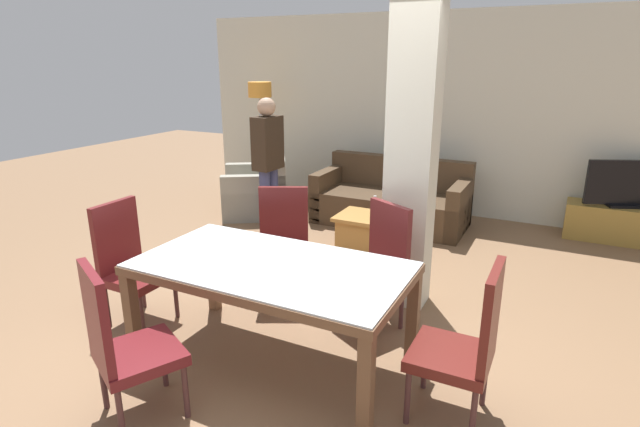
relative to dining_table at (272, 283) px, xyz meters
name	(u,v)px	position (x,y,z in m)	size (l,w,h in m)	color
ground_plane	(274,361)	(0.00, 0.00, -0.62)	(18.00, 18.00, 0.00)	brown
back_wall	(434,115)	(0.00, 4.24, 0.73)	(7.20, 0.09, 2.70)	silver
divider_pillar	(412,153)	(0.55, 1.35, 0.73)	(0.39, 0.30, 2.70)	silver
dining_table	(272,283)	(0.00, 0.00, 0.00)	(1.87, 1.00, 0.77)	brown
dining_chair_head_left	(130,261)	(-1.36, 0.00, -0.10)	(0.46, 0.46, 1.01)	maroon
dining_chair_far_right	(378,264)	(0.46, 0.85, -0.10)	(0.62, 0.62, 1.01)	maroon
dining_chair_near_left	(123,342)	(-0.46, -0.90, -0.10)	(0.62, 0.62, 1.01)	maroon
dining_chair_far_left	(283,243)	(-0.46, 0.92, -0.10)	(0.62, 0.62, 1.01)	#5D1A1A
dining_chair_head_right	(467,342)	(1.33, 0.00, -0.10)	(0.46, 0.46, 1.01)	#5B1C17
sofa	(391,202)	(-0.29, 3.41, -0.34)	(1.95, 0.90, 0.84)	#483523
armchair	(258,193)	(-2.11, 3.00, -0.34)	(1.21, 1.24, 0.82)	gray
coffee_table	(365,233)	(-0.22, 2.31, -0.41)	(0.62, 0.54, 0.42)	#A67437
bottle	(375,209)	(-0.11, 2.29, -0.11)	(0.08, 0.08, 0.24)	#194C23
tv_stand	(620,224)	(2.37, 3.96, -0.41)	(1.19, 0.40, 0.43)	olive
tv_screen	(627,184)	(2.37, 3.96, 0.08)	(0.88, 0.41, 0.55)	black
floor_lamp	(260,101)	(-2.46, 3.67, 0.87)	(0.34, 0.34, 1.77)	#B7B7BC
standing_person	(268,157)	(-1.54, 2.40, 0.33)	(0.25, 0.39, 1.66)	#3B406A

